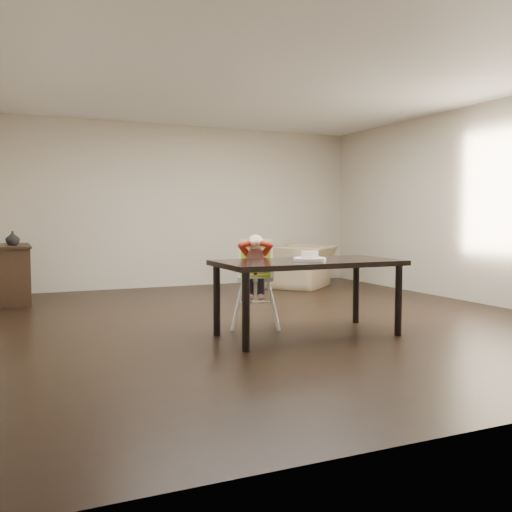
{
  "coord_description": "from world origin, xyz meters",
  "views": [
    {
      "loc": [
        -2.9,
        -5.81,
        1.18
      ],
      "look_at": [
        -0.59,
        -0.61,
        0.78
      ],
      "focal_mm": 40.0,
      "sensor_mm": 36.0,
      "label": 1
    }
  ],
  "objects_px": {
    "dining_table": "(308,268)",
    "armchair": "(302,259)",
    "sideboard": "(13,273)",
    "high_chair": "(256,262)"
  },
  "relations": [
    {
      "from": "dining_table",
      "to": "armchair",
      "type": "bearing_deg",
      "value": 62.31
    },
    {
      "from": "dining_table",
      "to": "sideboard",
      "type": "bearing_deg",
      "value": 125.96
    },
    {
      "from": "armchair",
      "to": "sideboard",
      "type": "distance_m",
      "value": 4.41
    },
    {
      "from": "dining_table",
      "to": "sideboard",
      "type": "xyz_separation_m",
      "value": [
        -2.62,
        3.61,
        -0.27
      ]
    },
    {
      "from": "high_chair",
      "to": "armchair",
      "type": "bearing_deg",
      "value": 77.61
    },
    {
      "from": "dining_table",
      "to": "high_chair",
      "type": "relative_size",
      "value": 1.83
    },
    {
      "from": "dining_table",
      "to": "high_chair",
      "type": "distance_m",
      "value": 0.71
    },
    {
      "from": "dining_table",
      "to": "high_chair",
      "type": "height_order",
      "value": "high_chair"
    },
    {
      "from": "dining_table",
      "to": "sideboard",
      "type": "height_order",
      "value": "sideboard"
    },
    {
      "from": "dining_table",
      "to": "sideboard",
      "type": "relative_size",
      "value": 1.43
    }
  ]
}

